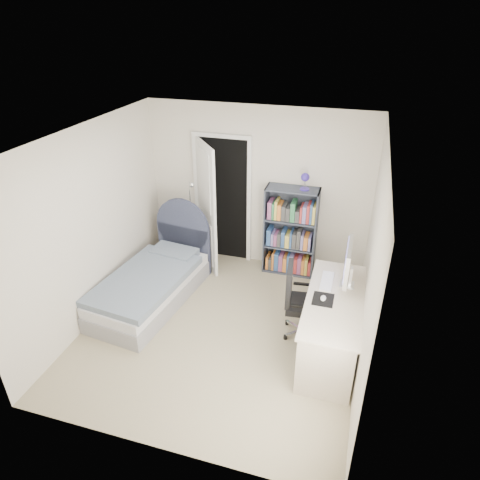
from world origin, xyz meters
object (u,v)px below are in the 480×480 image
(bed, at_px, (153,282))
(office_chair, at_px, (298,298))
(desk, at_px, (332,323))
(bookcase, at_px, (291,235))
(floor_lamp, at_px, (193,232))
(nightstand, at_px, (178,235))

(bed, relative_size, office_chair, 2.06)
(desk, xyz_separation_m, office_chair, (-0.45, 0.20, 0.12))
(bookcase, distance_m, desk, 1.84)
(bed, xyz_separation_m, desk, (2.51, -0.37, 0.16))
(bookcase, bearing_deg, floor_lamp, -171.66)
(nightstand, relative_size, floor_lamp, 0.38)
(nightstand, height_order, desk, desk)
(bookcase, bearing_deg, desk, -63.82)
(office_chair, bearing_deg, desk, -24.63)
(bookcase, xyz_separation_m, desk, (0.81, -1.64, -0.21))
(bed, bearing_deg, bookcase, 36.79)
(bed, xyz_separation_m, nightstand, (-0.17, 1.26, 0.08))
(desk, distance_m, office_chair, 0.50)
(bookcase, xyz_separation_m, office_chair, (0.36, -1.44, -0.09))
(desk, bearing_deg, floor_lamp, 148.52)
(nightstand, distance_m, office_chair, 2.65)
(bed, bearing_deg, office_chair, -4.56)
(bookcase, bearing_deg, office_chair, -75.90)
(office_chair, bearing_deg, bookcase, 104.10)
(bed, relative_size, bookcase, 1.23)
(nightstand, height_order, bookcase, bookcase)
(desk, bearing_deg, bookcase, 116.18)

